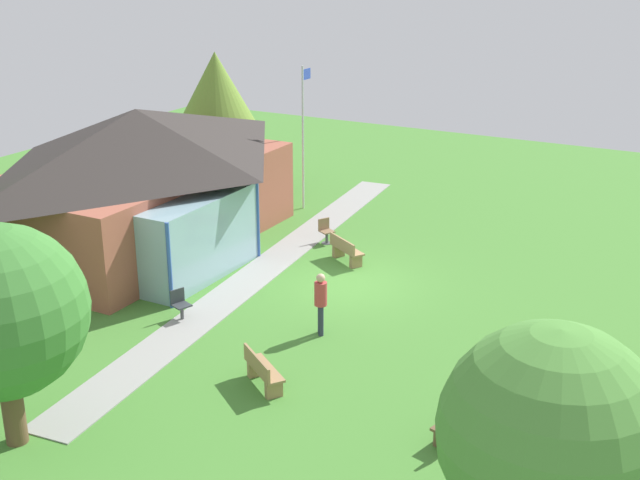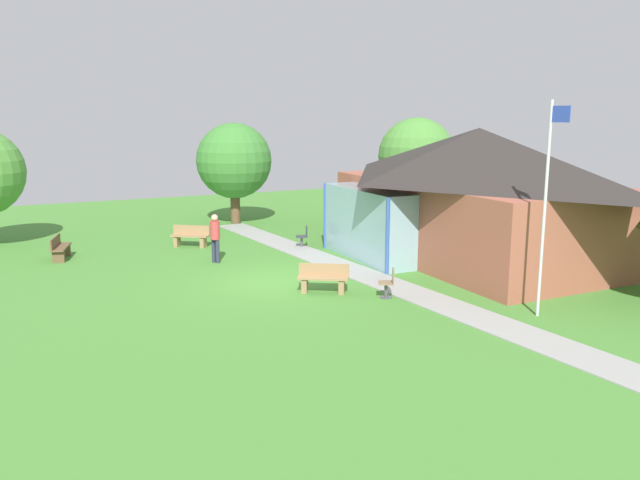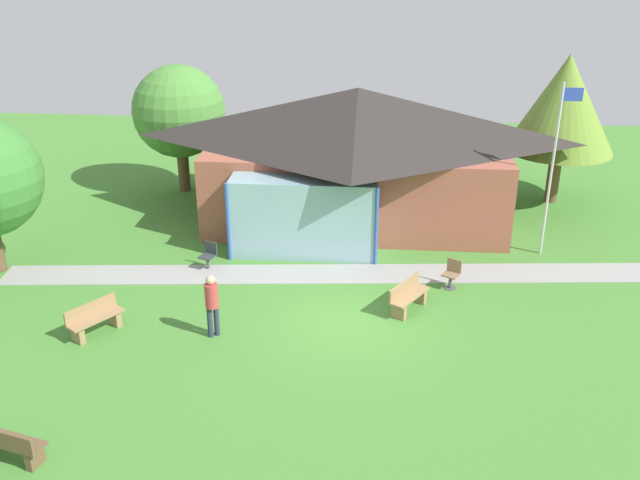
# 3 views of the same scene
# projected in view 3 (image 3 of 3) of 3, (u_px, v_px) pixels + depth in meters

# --- Properties ---
(ground_plane) EXTENTS (44.00, 44.00, 0.00)m
(ground_plane) POSITION_uv_depth(u_px,v_px,m) (348.00, 322.00, 18.70)
(ground_plane) COLOR #478433
(pavilion) EXTENTS (11.31, 7.74, 4.72)m
(pavilion) POSITION_uv_depth(u_px,v_px,m) (355.00, 152.00, 24.69)
(pavilion) COLOR #A35642
(pavilion) RESTS_ON ground_plane
(footpath) EXTENTS (21.36, 3.32, 0.03)m
(footpath) POSITION_uv_depth(u_px,v_px,m) (353.00, 274.00, 21.31)
(footpath) COLOR #999993
(footpath) RESTS_ON ground_plane
(flagpole) EXTENTS (0.64, 0.08, 5.56)m
(flagpole) POSITION_uv_depth(u_px,v_px,m) (554.00, 163.00, 21.48)
(flagpole) COLOR silver
(flagpole) RESTS_ON ground_plane
(bench_rear_near_path) EXTENTS (1.17, 1.50, 0.84)m
(bench_rear_near_path) POSITION_uv_depth(u_px,v_px,m) (408.00, 297.00, 19.17)
(bench_rear_near_path) COLOR #9E7A51
(bench_rear_near_path) RESTS_ON ground_plane
(bench_mid_left) EXTENTS (1.23, 1.48, 0.84)m
(bench_mid_left) POSITION_uv_depth(u_px,v_px,m) (95.00, 319.00, 18.06)
(bench_mid_left) COLOR #9E7A51
(bench_mid_left) RESTS_ON ground_plane
(bench_front_left) EXTENTS (1.56, 0.81, 0.84)m
(bench_front_left) POSITION_uv_depth(u_px,v_px,m) (9.00, 445.00, 13.64)
(bench_front_left) COLOR brown
(bench_front_left) RESTS_ON ground_plane
(patio_chair_lawn_spare) EXTENTS (0.60, 0.60, 0.86)m
(patio_chair_lawn_spare) POSITION_uv_depth(u_px,v_px,m) (452.00, 275.00, 20.38)
(patio_chair_lawn_spare) COLOR #8C6B4C
(patio_chair_lawn_spare) RESTS_ON ground_plane
(patio_chair_west) EXTENTS (0.57, 0.57, 0.86)m
(patio_chair_west) POSITION_uv_depth(u_px,v_px,m) (209.00, 256.00, 21.52)
(patio_chair_west) COLOR #33383D
(patio_chair_west) RESTS_ON ground_plane
(visitor_strolling_lawn) EXTENTS (0.34, 0.34, 1.74)m
(visitor_strolling_lawn) POSITION_uv_depth(u_px,v_px,m) (212.00, 301.00, 17.67)
(visitor_strolling_lawn) COLOR #2D3347
(visitor_strolling_lawn) RESTS_ON ground_plane
(tree_behind_pavilion_right) EXTENTS (3.98, 3.98, 5.64)m
(tree_behind_pavilion_right) POSITION_uv_depth(u_px,v_px,m) (564.00, 104.00, 25.58)
(tree_behind_pavilion_right) COLOR brown
(tree_behind_pavilion_right) RESTS_ON ground_plane
(tree_behind_pavilion_left) EXTENTS (3.60, 3.60, 5.04)m
(tree_behind_pavilion_left) POSITION_uv_depth(u_px,v_px,m) (179.00, 112.00, 27.00)
(tree_behind_pavilion_left) COLOR brown
(tree_behind_pavilion_left) RESTS_ON ground_plane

